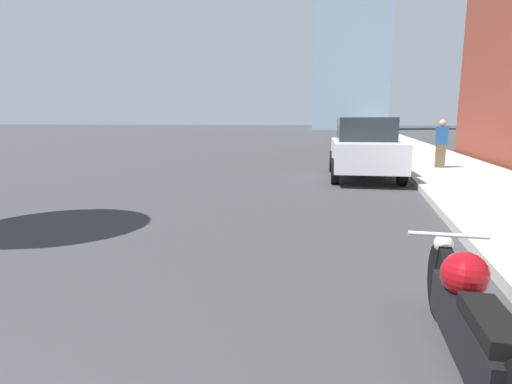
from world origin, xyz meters
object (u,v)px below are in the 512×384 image
motorcycle (472,321)px  parked_car_silver (362,131)px  parked_car_yellow (361,128)px  parked_car_white (364,148)px  parked_car_black (363,136)px  pedestrian (441,143)px  parked_car_green (364,129)px

motorcycle → parked_car_silver: bearing=89.3°
parked_car_yellow → motorcycle: bearing=-91.0°
parked_car_white → parked_car_silver: 25.03m
parked_car_white → parked_car_silver: size_ratio=1.04×
motorcycle → parked_car_black: bearing=89.7°
parked_car_silver → pedestrian: bearing=-86.6°
parked_car_white → parked_car_green: 35.49m
parked_car_silver → parked_car_yellow: parked_car_silver is taller
parked_car_yellow → parked_car_silver: bearing=-91.5°
parked_car_green → pedestrian: pedestrian is taller
pedestrian → parked_car_white: bearing=-139.0°
parked_car_white → parked_car_silver: bearing=84.9°
motorcycle → parked_car_black: size_ratio=0.53×
parked_car_black → parked_car_white: bearing=-90.3°
motorcycle → parked_car_green: (-0.37, 45.19, 0.47)m
parked_car_white → motorcycle: bearing=-91.4°
motorcycle → parked_car_white: size_ratio=0.54×
parked_car_black → parked_car_green: bearing=89.4°
parked_car_black → parked_car_green: size_ratio=1.05×
motorcycle → parked_car_green: parked_car_green is taller
parked_car_green → pedestrian: (2.26, -33.30, 0.10)m
motorcycle → parked_car_white: (-0.63, 9.70, 0.51)m
parked_car_green → pedestrian: 33.37m
parked_car_white → parked_car_black: (0.05, 12.02, -0.05)m
motorcycle → parked_car_white: parked_car_white is taller
motorcycle → parked_car_yellow: parked_car_yellow is taller
parked_car_yellow → pedestrian: (2.57, -43.74, 0.17)m
parked_car_green → parked_car_yellow: parked_car_green is taller
motorcycle → pedestrian: size_ratio=1.53×
parked_car_white → parked_car_yellow: parked_car_white is taller
parked_car_silver → parked_car_green: parked_car_green is taller
parked_car_black → parked_car_yellow: 33.91m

